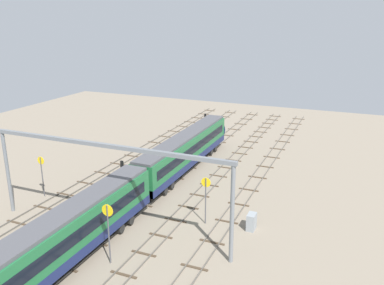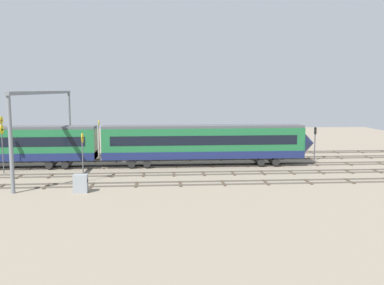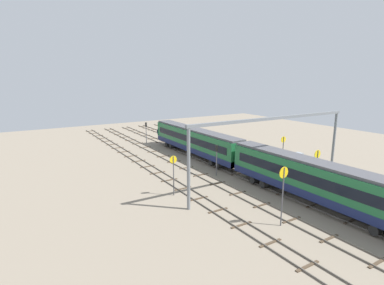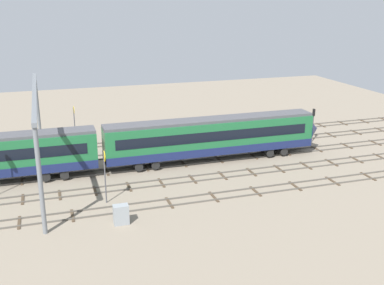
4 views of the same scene
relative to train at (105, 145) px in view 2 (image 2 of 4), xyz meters
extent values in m
plane|color=gray|center=(6.37, 0.00, -2.66)|extent=(101.32, 101.32, 0.00)
cube|color=#59544C|center=(6.37, -10.43, -2.58)|extent=(85.32, 0.07, 0.16)
cube|color=#59544C|center=(6.37, -9.00, -2.58)|extent=(85.32, 0.07, 0.16)
cube|color=#473828|center=(-8.56, -9.72, -2.62)|extent=(0.24, 2.40, 0.08)
cube|color=#473828|center=(-4.29, -9.72, -2.62)|extent=(0.24, 2.40, 0.08)
cube|color=#473828|center=(-0.03, -9.72, -2.62)|extent=(0.24, 2.40, 0.08)
cube|color=#473828|center=(4.24, -9.72, -2.62)|extent=(0.24, 2.40, 0.08)
cube|color=#473828|center=(8.51, -9.72, -2.62)|extent=(0.24, 2.40, 0.08)
cube|color=#473828|center=(12.77, -9.72, -2.62)|extent=(0.24, 2.40, 0.08)
cube|color=#473828|center=(17.04, -9.72, -2.62)|extent=(0.24, 2.40, 0.08)
cube|color=#473828|center=(21.30, -9.72, -2.62)|extent=(0.24, 2.40, 0.08)
cube|color=#473828|center=(25.57, -9.72, -2.62)|extent=(0.24, 2.40, 0.08)
cube|color=#59544C|center=(6.37, -5.58, -2.58)|extent=(85.32, 0.07, 0.16)
cube|color=#59544C|center=(6.37, -4.14, -2.58)|extent=(85.32, 0.07, 0.16)
cube|color=#473828|center=(-8.40, -4.86, -2.62)|extent=(0.24, 2.40, 0.08)
cube|color=#473828|center=(-5.11, -4.86, -2.62)|extent=(0.24, 2.40, 0.08)
cube|color=#473828|center=(-1.83, -4.86, -2.62)|extent=(0.24, 2.40, 0.08)
cube|color=#473828|center=(1.45, -4.86, -2.62)|extent=(0.24, 2.40, 0.08)
cube|color=#473828|center=(4.73, -4.86, -2.62)|extent=(0.24, 2.40, 0.08)
cube|color=#473828|center=(8.01, -4.86, -2.62)|extent=(0.24, 2.40, 0.08)
cube|color=#473828|center=(11.29, -4.86, -2.62)|extent=(0.24, 2.40, 0.08)
cube|color=#473828|center=(14.58, -4.86, -2.62)|extent=(0.24, 2.40, 0.08)
cube|color=#473828|center=(17.86, -4.86, -2.62)|extent=(0.24, 2.40, 0.08)
cube|color=#473828|center=(21.14, -4.86, -2.62)|extent=(0.24, 2.40, 0.08)
cube|color=#473828|center=(24.42, -4.86, -2.62)|extent=(0.24, 2.40, 0.08)
cube|color=#473828|center=(27.70, -4.86, -2.62)|extent=(0.24, 2.40, 0.08)
cube|color=#473828|center=(30.98, -4.86, -2.62)|extent=(0.24, 2.40, 0.08)
cube|color=#59544C|center=(6.37, -0.72, -2.58)|extent=(85.32, 0.07, 0.16)
cube|color=#59544C|center=(6.37, 0.72, -2.58)|extent=(85.32, 0.07, 0.16)
cube|color=#473828|center=(-8.56, 0.00, -2.62)|extent=(0.24, 2.40, 0.08)
cube|color=#473828|center=(-4.29, 0.00, -2.62)|extent=(0.24, 2.40, 0.08)
cube|color=#473828|center=(-0.03, 0.00, -2.62)|extent=(0.24, 2.40, 0.08)
cube|color=#473828|center=(4.24, 0.00, -2.62)|extent=(0.24, 2.40, 0.08)
cube|color=#473828|center=(8.51, 0.00, -2.62)|extent=(0.24, 2.40, 0.08)
cube|color=#473828|center=(12.77, 0.00, -2.62)|extent=(0.24, 2.40, 0.08)
cube|color=#473828|center=(17.04, 0.00, -2.62)|extent=(0.24, 2.40, 0.08)
cube|color=#473828|center=(21.30, 0.00, -2.62)|extent=(0.24, 2.40, 0.08)
cube|color=#473828|center=(25.57, 0.00, -2.62)|extent=(0.24, 2.40, 0.08)
cube|color=#473828|center=(29.84, 0.00, -2.62)|extent=(0.24, 2.40, 0.08)
cube|color=#473828|center=(34.10, 0.00, -2.62)|extent=(0.24, 2.40, 0.08)
cube|color=#59544C|center=(6.37, 4.14, -2.58)|extent=(85.32, 0.07, 0.16)
cube|color=#59544C|center=(6.37, 5.58, -2.58)|extent=(85.32, 0.07, 0.16)
cube|color=#473828|center=(-13.94, 4.86, -2.62)|extent=(0.24, 2.40, 0.08)
cube|color=#473828|center=(-9.88, 4.86, -2.62)|extent=(0.24, 2.40, 0.08)
cube|color=#473828|center=(-5.82, 4.86, -2.62)|extent=(0.24, 2.40, 0.08)
cube|color=#473828|center=(-1.75, 4.86, -2.62)|extent=(0.24, 2.40, 0.08)
cube|color=#473828|center=(2.31, 4.86, -2.62)|extent=(0.24, 2.40, 0.08)
cube|color=#473828|center=(6.37, 4.86, -2.62)|extent=(0.24, 2.40, 0.08)
cube|color=#473828|center=(10.44, 4.86, -2.62)|extent=(0.24, 2.40, 0.08)
cube|color=#473828|center=(14.50, 4.86, -2.62)|extent=(0.24, 2.40, 0.08)
cube|color=#473828|center=(18.56, 4.86, -2.62)|extent=(0.24, 2.40, 0.08)
cube|color=#473828|center=(22.62, 4.86, -2.62)|extent=(0.24, 2.40, 0.08)
cube|color=#473828|center=(26.69, 4.86, -2.62)|extent=(0.24, 2.40, 0.08)
cube|color=#473828|center=(30.75, 4.86, -2.62)|extent=(0.24, 2.40, 0.08)
cube|color=#473828|center=(34.81, 4.86, -2.62)|extent=(0.24, 2.40, 0.08)
cube|color=#59544C|center=(6.37, 9.00, -2.58)|extent=(85.32, 0.07, 0.16)
cube|color=#59544C|center=(6.37, 10.43, -2.58)|extent=(85.32, 0.07, 0.16)
cube|color=#473828|center=(-12.18, 9.72, -2.62)|extent=(0.24, 2.40, 0.08)
cube|color=#473828|center=(-8.47, 9.72, -2.62)|extent=(0.24, 2.40, 0.08)
cube|color=#473828|center=(-4.76, 9.72, -2.62)|extent=(0.24, 2.40, 0.08)
cube|color=#473828|center=(-1.05, 9.72, -2.62)|extent=(0.24, 2.40, 0.08)
cube|color=#473828|center=(2.66, 9.72, -2.62)|extent=(0.24, 2.40, 0.08)
cube|color=#473828|center=(6.37, 9.72, -2.62)|extent=(0.24, 2.40, 0.08)
cube|color=#473828|center=(10.08, 9.72, -2.62)|extent=(0.24, 2.40, 0.08)
cube|color=#473828|center=(13.79, 9.72, -2.62)|extent=(0.24, 2.40, 0.08)
cube|color=#473828|center=(17.50, 9.72, -2.62)|extent=(0.24, 2.40, 0.08)
cube|color=#473828|center=(21.21, 9.72, -2.62)|extent=(0.24, 2.40, 0.08)
cube|color=#473828|center=(24.92, 9.72, -2.62)|extent=(0.24, 2.40, 0.08)
cube|color=#473828|center=(28.63, 9.72, -2.62)|extent=(0.24, 2.40, 0.08)
cube|color=#473828|center=(32.34, 9.72, -2.62)|extent=(0.24, 2.40, 0.08)
cube|color=#473828|center=(36.05, 9.72, -2.62)|extent=(0.24, 2.40, 0.08)
cube|color=#473828|center=(39.76, 9.72, -2.62)|extent=(0.24, 2.40, 0.08)
cube|color=#1E6638|center=(11.80, 0.00, 0.20)|extent=(24.00, 2.90, 3.60)
cube|color=navy|center=(11.80, 0.00, -1.15)|extent=(24.00, 2.94, 0.90)
cube|color=#4C4C51|center=(11.80, 0.00, 2.15)|extent=(24.00, 2.50, 0.30)
cube|color=black|center=(11.80, -1.46, 0.63)|extent=(22.00, 0.04, 1.10)
cube|color=black|center=(11.80, 1.46, 0.63)|extent=(22.00, 0.04, 1.10)
cylinder|color=black|center=(3.22, 0.00, -2.05)|extent=(0.90, 2.70, 0.90)
cylinder|color=black|center=(5.02, 0.00, -2.05)|extent=(0.90, 2.70, 0.90)
cylinder|color=black|center=(18.58, 0.00, -2.05)|extent=(0.90, 2.70, 0.90)
cylinder|color=black|center=(20.38, 0.00, -2.05)|extent=(0.90, 2.70, 0.90)
cylinder|color=black|center=(-6.22, 0.00, -2.05)|extent=(0.90, 2.70, 0.90)
cylinder|color=black|center=(-4.42, 0.00, -2.05)|extent=(0.90, 2.70, 0.90)
cone|color=navy|center=(24.60, 0.00, 0.02)|extent=(1.60, 3.24, 3.24)
cylinder|color=slate|center=(-6.53, -12.21, 1.68)|extent=(0.36, 0.36, 8.68)
cylinder|color=slate|center=(-6.53, 12.12, 1.68)|extent=(0.36, 0.36, 8.68)
cube|color=slate|center=(-6.53, -0.04, 6.19)|extent=(0.40, 24.93, 0.35)
cylinder|color=#4C4C51|center=(-10.66, -2.95, 0.01)|extent=(0.12, 0.12, 5.34)
cylinder|color=yellow|center=(-10.62, -2.95, 2.21)|extent=(0.05, 1.04, 1.04)
cube|color=black|center=(-10.59, -2.95, 2.21)|extent=(0.02, 0.47, 0.12)
cylinder|color=#4C4C51|center=(-2.31, 11.65, -0.28)|extent=(0.12, 0.12, 4.76)
cylinder|color=yellow|center=(-2.27, 11.65, 1.70)|extent=(0.05, 0.90, 0.90)
cube|color=black|center=(-2.24, 11.65, 1.70)|extent=(0.02, 0.41, 0.12)
cylinder|color=#4C4C51|center=(-1.15, -7.85, -0.22)|extent=(0.12, 0.12, 4.87)
cylinder|color=yellow|center=(-1.11, -7.85, 1.77)|extent=(0.05, 0.98, 0.98)
cube|color=black|center=(-1.08, -7.85, 1.77)|extent=(0.02, 0.44, 0.12)
cylinder|color=#4C4C51|center=(-14.14, 6.58, 0.19)|extent=(0.12, 0.12, 5.69)
cylinder|color=yellow|center=(-14.10, 6.58, 2.55)|extent=(0.05, 1.08, 1.08)
cube|color=black|center=(-14.07, 6.58, 2.55)|extent=(0.02, 0.49, 0.12)
cylinder|color=#4C4C51|center=(26.61, 2.86, -0.93)|extent=(0.14, 0.14, 3.47)
cube|color=black|center=(26.61, 2.86, 1.26)|extent=(0.20, 0.32, 0.90)
sphere|color=red|center=(26.72, 2.86, 1.46)|extent=(0.20, 0.20, 0.20)
sphere|color=#262626|center=(26.72, 2.86, 1.06)|extent=(0.20, 0.20, 0.20)
cylinder|color=#4C4C51|center=(1.02, 3.07, -0.90)|extent=(0.14, 0.14, 3.52)
cube|color=black|center=(1.02, 3.07, 1.31)|extent=(0.20, 0.32, 0.90)
sphere|color=red|center=(1.13, 3.07, 1.51)|extent=(0.20, 0.20, 0.20)
sphere|color=#262626|center=(1.13, 3.07, 1.11)|extent=(0.20, 0.20, 0.20)
cube|color=gray|center=(-0.56, -12.41, -1.83)|extent=(1.24, 0.77, 1.66)
cube|color=#333333|center=(0.07, -12.41, -1.58)|extent=(0.02, 0.54, 0.24)
camera|label=1|loc=(-35.21, -20.72, 17.12)|focal=37.84mm
camera|label=2|loc=(6.65, -50.07, 6.54)|focal=39.46mm
camera|label=3|loc=(-32.00, 27.25, 10.97)|focal=28.18mm
camera|label=4|loc=(-5.67, -47.11, 14.97)|focal=43.72mm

